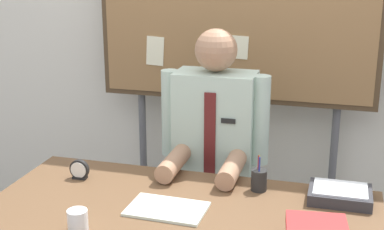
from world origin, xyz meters
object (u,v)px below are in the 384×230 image
object	(u,v)px
pen_holder	(259,180)
bulletin_board	(236,20)
desk	(180,230)
paper_tray	(340,194)
person	(214,175)
open_notebook	(167,209)
coffee_mug	(78,221)
desk_clock	(79,170)

from	to	relation	value
pen_holder	bulletin_board	bearing A→B (deg)	108.95
desk	paper_tray	bearing A→B (deg)	22.94
person	open_notebook	size ratio (longest dim) A/B	4.48
desk	coffee_mug	xyz separation A→B (m)	(-0.32, -0.27, 0.13)
desk	pen_holder	world-z (taller)	pen_holder
bulletin_board	desk_clock	size ratio (longest dim) A/B	20.80
open_notebook	desk_clock	bearing A→B (deg)	157.87
paper_tray	bulletin_board	bearing A→B (deg)	127.16
bulletin_board	desk_clock	distance (m)	1.22
person	coffee_mug	size ratio (longest dim) A/B	16.53
coffee_mug	bulletin_board	bearing A→B (deg)	76.91
coffee_mug	desk	bearing A→B (deg)	40.60
person	desk	bearing A→B (deg)	-90.00
coffee_mug	open_notebook	bearing A→B (deg)	43.15
coffee_mug	desk_clock	bearing A→B (deg)	116.09
bulletin_board	desk_clock	world-z (taller)	bulletin_board
person	desk_clock	size ratio (longest dim) A/B	15.37
desk	coffee_mug	world-z (taller)	coffee_mug
desk_clock	coffee_mug	size ratio (longest dim) A/B	1.08
person	bulletin_board	xyz separation A→B (m)	(-0.00, 0.48, 0.74)
desk	person	size ratio (longest dim) A/B	1.14
bulletin_board	desk_clock	xyz separation A→B (m)	(-0.54, -0.91, -0.60)
pen_holder	paper_tray	world-z (taller)	pen_holder
bulletin_board	paper_tray	size ratio (longest dim) A/B	7.37
open_notebook	pen_holder	size ratio (longest dim) A/B	1.98
bulletin_board	coffee_mug	world-z (taller)	bulletin_board
open_notebook	coffee_mug	distance (m)	0.37
coffee_mug	pen_holder	world-z (taller)	pen_holder
desk	coffee_mug	bearing A→B (deg)	-139.40
desk_clock	paper_tray	size ratio (longest dim) A/B	0.35
coffee_mug	paper_tray	size ratio (longest dim) A/B	0.33
open_notebook	desk_clock	distance (m)	0.53
desk	desk_clock	xyz separation A→B (m)	(-0.54, 0.18, 0.13)
desk	bulletin_board	xyz separation A→B (m)	(-0.00, 1.09, 0.73)
open_notebook	coffee_mug	size ratio (longest dim) A/B	3.69
desk	bulletin_board	size ratio (longest dim) A/B	0.84
desk	paper_tray	size ratio (longest dim) A/B	6.21
desk	open_notebook	size ratio (longest dim) A/B	5.10
person	paper_tray	bearing A→B (deg)	-28.75
person	desk_clock	xyz separation A→B (m)	(-0.54, -0.43, 0.14)
desk	bulletin_board	distance (m)	1.32
desk	open_notebook	world-z (taller)	open_notebook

